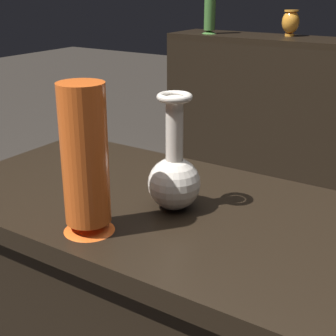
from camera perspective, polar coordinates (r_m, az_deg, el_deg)
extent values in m
cube|color=black|center=(1.51, -0.61, -18.75)|extent=(1.10, 0.59, 0.75)
cube|color=black|center=(1.29, -0.68, -4.92)|extent=(1.20, 0.64, 0.05)
sphere|color=silver|center=(1.22, 0.71, -1.80)|extent=(0.13, 0.13, 0.13)
cylinder|color=silver|center=(1.18, 0.74, 4.31)|extent=(0.04, 0.04, 0.16)
torus|color=silver|center=(1.16, 0.76, 8.15)|extent=(0.08, 0.08, 0.02)
cone|color=#E55B1E|center=(1.15, -9.03, -6.50)|extent=(0.12, 0.12, 0.03)
cylinder|color=#E55B1E|center=(1.08, -9.53, 1.50)|extent=(0.10, 0.10, 0.31)
cone|color=#477A38|center=(3.55, 4.76, 15.30)|extent=(0.10, 0.10, 0.02)
cylinder|color=#477A38|center=(3.53, 4.84, 17.96)|extent=(0.08, 0.08, 0.31)
cylinder|color=orange|center=(3.47, 13.77, 14.61)|extent=(0.06, 0.06, 0.02)
ellipsoid|color=orange|center=(3.46, 13.89, 15.95)|extent=(0.11, 0.11, 0.15)
cylinder|color=orange|center=(3.45, 13.99, 17.10)|extent=(0.09, 0.09, 0.01)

